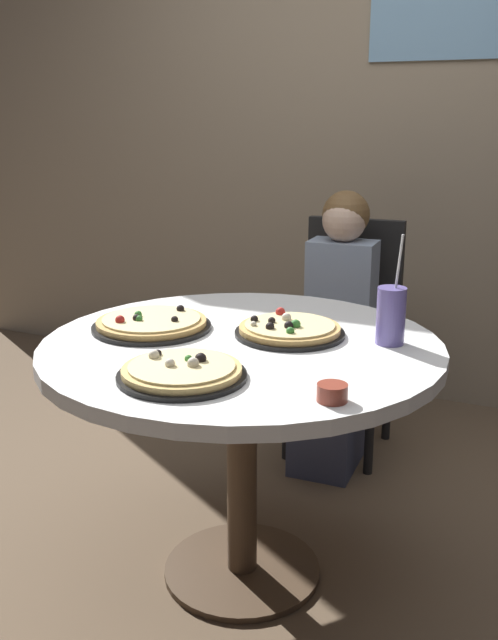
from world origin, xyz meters
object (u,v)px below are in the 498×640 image
pizza_veggie (182,372)px  pizza_cheese (289,330)px  dining_table (242,377)px  chair_wooden (347,323)px  pizza_pepperoni (152,323)px  sauce_bowl (332,393)px  soda_cup (391,315)px  diner_child (335,346)px

pizza_veggie → pizza_cheese: same height
dining_table → pizza_veggie: pizza_veggie is taller
chair_wooden → pizza_pepperoni: size_ratio=2.68×
dining_table → chair_wooden: chair_wooden is taller
pizza_veggie → sauce_bowl: (0.38, 0.02, 0.00)m
dining_table → pizza_cheese: pizza_cheese is taller
chair_wooden → soda_cup: size_ratio=3.09×
pizza_veggie → dining_table: bearing=88.6°
chair_wooden → pizza_cheese: (0.10, -0.92, 0.24)m
pizza_cheese → pizza_pepperoni: pizza_cheese is taller
dining_table → pizza_pepperoni: pizza_pepperoni is taller
pizza_cheese → diner_child: bearing=97.4°
chair_wooden → pizza_cheese: chair_wooden is taller
diner_child → pizza_pepperoni: size_ratio=3.05×
chair_wooden → pizza_veggie: size_ratio=3.00×
chair_wooden → pizza_cheese: 0.95m
chair_wooden → pizza_cheese: size_ratio=2.99×
sauce_bowl → soda_cup: bearing=88.4°
pizza_veggie → pizza_cheese: size_ratio=1.00×
diner_child → pizza_veggie: diner_child is taller
dining_table → soda_cup: 0.45m
pizza_veggie → sauce_bowl: size_ratio=4.53×
sauce_bowl → diner_child: bearing=107.6°
sauce_bowl → pizza_pepperoni: bearing=155.3°
soda_cup → pizza_pepperoni: bearing=-167.0°
diner_child → pizza_veggie: size_ratio=3.41×
pizza_pepperoni → sauce_bowl: size_ratio=5.07×
diner_child → soda_cup: (0.38, -0.69, 0.35)m
diner_child → sauce_bowl: (0.36, -1.15, 0.29)m
pizza_veggie → sauce_bowl: pizza_veggie is taller
chair_wooden → diner_child: bearing=-87.5°
diner_child → pizza_pepperoni: diner_child is taller
chair_wooden → sauce_bowl: (0.37, -1.33, 0.24)m
diner_child → sauce_bowl: diner_child is taller
pizza_veggie → pizza_cheese: bearing=76.0°
chair_wooden → pizza_pepperoni: (-0.29, -1.03, 0.24)m
dining_table → pizza_pepperoni: size_ratio=3.19×
chair_wooden → diner_child: diner_child is taller
pizza_cheese → soda_cup: 0.29m
sauce_bowl → chair_wooden: bearing=105.6°
pizza_pepperoni → sauce_bowl: bearing=-24.7°
chair_wooden → pizza_pepperoni: 1.09m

